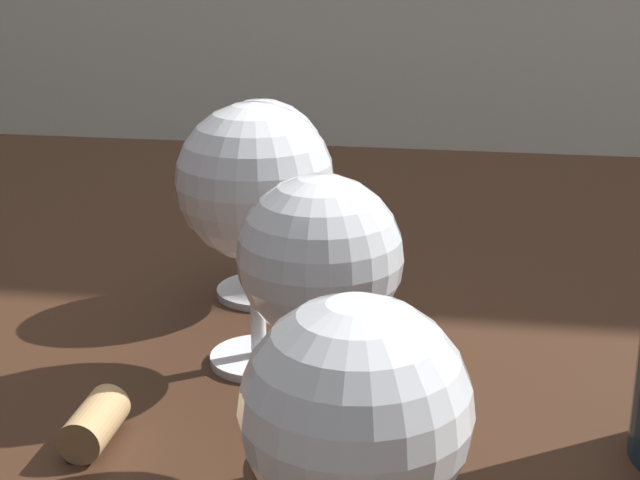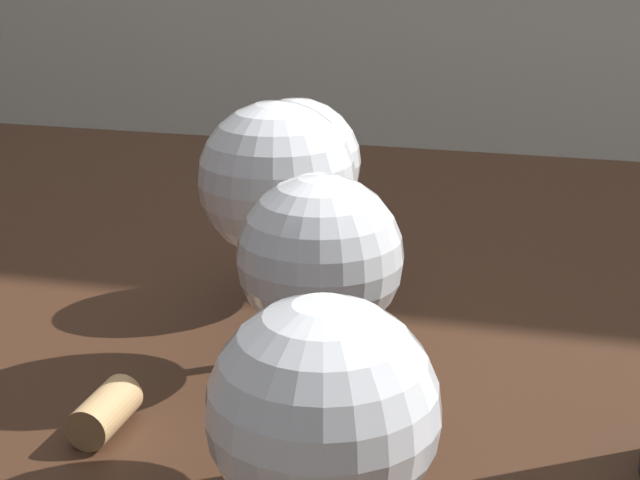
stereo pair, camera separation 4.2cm
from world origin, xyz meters
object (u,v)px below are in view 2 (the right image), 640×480
(wine_glass_merlot, at_px, (323,415))
(wine_glass_white, at_px, (320,267))
(wine_glass_chardonnay, at_px, (277,185))
(wine_glass_empty, at_px, (297,167))
(cork, at_px, (105,412))

(wine_glass_merlot, height_order, wine_glass_white, wine_glass_white)
(wine_glass_chardonnay, bearing_deg, wine_glass_empty, 100.52)
(wine_glass_white, height_order, cork, wine_glass_white)
(wine_glass_chardonnay, xyz_separation_m, cork, (-0.06, -0.10, -0.10))
(wine_glass_white, relative_size, wine_glass_empty, 1.05)
(wine_glass_merlot, height_order, wine_glass_empty, wine_glass_empty)
(wine_glass_chardonnay, height_order, cork, wine_glass_chardonnay)
(wine_glass_chardonnay, distance_m, cork, 0.15)
(wine_glass_merlot, xyz_separation_m, wine_glass_white, (-0.03, 0.10, 0.02))
(wine_glass_merlot, xyz_separation_m, cork, (-0.14, 0.10, -0.07))
(wine_glass_empty, distance_m, cork, 0.22)
(wine_glass_empty, bearing_deg, wine_glass_merlot, -71.98)
(wine_glass_white, bearing_deg, wine_glass_empty, 109.13)
(wine_glass_chardonnay, xyz_separation_m, wine_glass_empty, (-0.02, 0.10, -0.02))
(wine_glass_merlot, bearing_deg, cork, 143.67)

